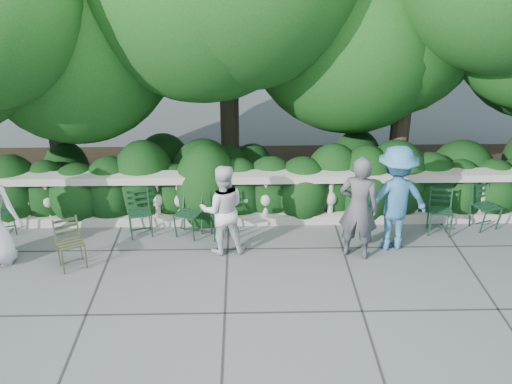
{
  "coord_description": "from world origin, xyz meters",
  "views": [
    {
      "loc": [
        -0.19,
        -7.73,
        5.1
      ],
      "look_at": [
        0.0,
        1.0,
        1.0
      ],
      "focal_mm": 40.0,
      "sensor_mm": 36.0,
      "label": 1
    }
  ],
  "objects_px": {
    "chair_c": "(185,239)",
    "chair_e": "(487,231)",
    "person_casual_man": "(223,210)",
    "chair_b": "(6,236)",
    "person_woman_grey": "(359,208)",
    "person_older_blue": "(395,198)",
    "chair_f": "(438,237)",
    "chair_a": "(143,238)",
    "chair_d": "(225,240)",
    "chair_weathered": "(76,271)"
  },
  "relations": [
    {
      "from": "chair_b",
      "to": "chair_c",
      "type": "relative_size",
      "value": 1.0
    },
    {
      "from": "person_older_blue",
      "to": "person_casual_man",
      "type": "bearing_deg",
      "value": -6.72
    },
    {
      "from": "chair_b",
      "to": "person_casual_man",
      "type": "distance_m",
      "value": 4.06
    },
    {
      "from": "chair_c",
      "to": "chair_e",
      "type": "height_order",
      "value": "same"
    },
    {
      "from": "chair_d",
      "to": "chair_weathered",
      "type": "distance_m",
      "value": 2.57
    },
    {
      "from": "chair_d",
      "to": "chair_b",
      "type": "bearing_deg",
      "value": 163.58
    },
    {
      "from": "chair_f",
      "to": "chair_a",
      "type": "bearing_deg",
      "value": -169.66
    },
    {
      "from": "chair_b",
      "to": "chair_f",
      "type": "bearing_deg",
      "value": -17.85
    },
    {
      "from": "chair_c",
      "to": "person_casual_man",
      "type": "distance_m",
      "value": 1.13
    },
    {
      "from": "chair_a",
      "to": "chair_c",
      "type": "height_order",
      "value": "same"
    },
    {
      "from": "chair_weathered",
      "to": "person_older_blue",
      "type": "bearing_deg",
      "value": -20.53
    },
    {
      "from": "chair_weathered",
      "to": "person_casual_man",
      "type": "height_order",
      "value": "person_casual_man"
    },
    {
      "from": "chair_f",
      "to": "person_woman_grey",
      "type": "bearing_deg",
      "value": -148.98
    },
    {
      "from": "chair_e",
      "to": "person_older_blue",
      "type": "xyz_separation_m",
      "value": [
        -1.93,
        -0.48,
        0.93
      ]
    },
    {
      "from": "chair_c",
      "to": "chair_f",
      "type": "xyz_separation_m",
      "value": [
        4.56,
        -0.01,
        0.0
      ]
    },
    {
      "from": "chair_b",
      "to": "person_woman_grey",
      "type": "distance_m",
      "value": 6.29
    },
    {
      "from": "chair_b",
      "to": "person_older_blue",
      "type": "relative_size",
      "value": 0.45
    },
    {
      "from": "chair_a",
      "to": "chair_b",
      "type": "bearing_deg",
      "value": 161.58
    },
    {
      "from": "chair_weathered",
      "to": "person_casual_man",
      "type": "xyz_separation_m",
      "value": [
        2.38,
        0.6,
        0.79
      ]
    },
    {
      "from": "chair_e",
      "to": "chair_weathered",
      "type": "height_order",
      "value": "same"
    },
    {
      "from": "chair_b",
      "to": "person_older_blue",
      "type": "xyz_separation_m",
      "value": [
        6.84,
        -0.5,
        0.93
      ]
    },
    {
      "from": "chair_a",
      "to": "chair_e",
      "type": "height_order",
      "value": "same"
    },
    {
      "from": "chair_c",
      "to": "person_casual_man",
      "type": "xyz_separation_m",
      "value": [
        0.7,
        -0.41,
        0.79
      ]
    },
    {
      "from": "chair_c",
      "to": "person_woman_grey",
      "type": "bearing_deg",
      "value": 12.77
    },
    {
      "from": "chair_d",
      "to": "chair_e",
      "type": "relative_size",
      "value": 1.0
    },
    {
      "from": "chair_b",
      "to": "chair_f",
      "type": "relative_size",
      "value": 1.0
    },
    {
      "from": "person_casual_man",
      "to": "chair_b",
      "type": "bearing_deg",
      "value": -14.59
    },
    {
      "from": "chair_e",
      "to": "chair_c",
      "type": "bearing_deg",
      "value": 162.31
    },
    {
      "from": "chair_weathered",
      "to": "person_woman_grey",
      "type": "height_order",
      "value": "person_woman_grey"
    },
    {
      "from": "chair_e",
      "to": "chair_d",
      "type": "bearing_deg",
      "value": 163.26
    },
    {
      "from": "chair_f",
      "to": "person_older_blue",
      "type": "bearing_deg",
      "value": -151.12
    },
    {
      "from": "chair_f",
      "to": "person_casual_man",
      "type": "height_order",
      "value": "person_casual_man"
    },
    {
      "from": "chair_a",
      "to": "chair_c",
      "type": "xyz_separation_m",
      "value": [
        0.77,
        -0.05,
        0.0
      ]
    },
    {
      "from": "chair_a",
      "to": "chair_e",
      "type": "distance_m",
      "value": 6.3
    },
    {
      "from": "person_older_blue",
      "to": "chair_c",
      "type": "bearing_deg",
      "value": -13.54
    },
    {
      "from": "chair_d",
      "to": "chair_c",
      "type": "bearing_deg",
      "value": 162.16
    },
    {
      "from": "chair_a",
      "to": "chair_b",
      "type": "distance_m",
      "value": 2.48
    },
    {
      "from": "chair_weathered",
      "to": "person_older_blue",
      "type": "xyz_separation_m",
      "value": [
        5.28,
        0.69,
        0.93
      ]
    },
    {
      "from": "chair_b",
      "to": "chair_e",
      "type": "relative_size",
      "value": 1.0
    },
    {
      "from": "chair_a",
      "to": "chair_weathered",
      "type": "height_order",
      "value": "same"
    },
    {
      "from": "chair_f",
      "to": "chair_c",
      "type": "bearing_deg",
      "value": -169.16
    },
    {
      "from": "chair_c",
      "to": "chair_weathered",
      "type": "bearing_deg",
      "value": -124.83
    },
    {
      "from": "chair_a",
      "to": "chair_f",
      "type": "height_order",
      "value": "same"
    },
    {
      "from": "chair_b",
      "to": "person_casual_man",
      "type": "height_order",
      "value": "person_casual_man"
    },
    {
      "from": "chair_d",
      "to": "chair_weathered",
      "type": "height_order",
      "value": "same"
    },
    {
      "from": "chair_b",
      "to": "chair_d",
      "type": "bearing_deg",
      "value": -19.93
    },
    {
      "from": "person_woman_grey",
      "to": "person_casual_man",
      "type": "height_order",
      "value": "person_woman_grey"
    },
    {
      "from": "chair_e",
      "to": "chair_weathered",
      "type": "distance_m",
      "value": 7.3
    },
    {
      "from": "chair_c",
      "to": "chair_e",
      "type": "relative_size",
      "value": 1.0
    },
    {
      "from": "chair_f",
      "to": "person_woman_grey",
      "type": "relative_size",
      "value": 0.47
    }
  ]
}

